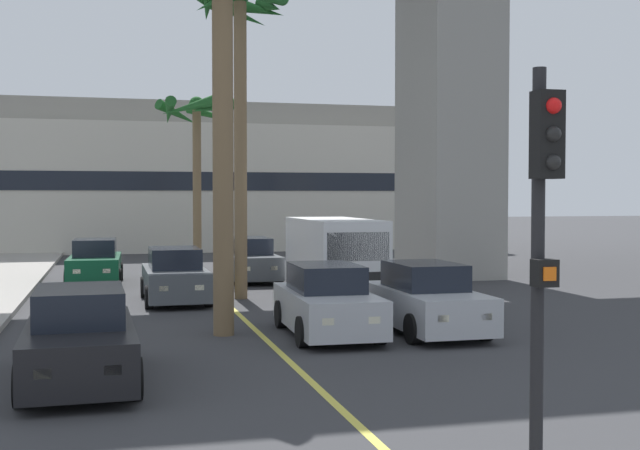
{
  "coord_description": "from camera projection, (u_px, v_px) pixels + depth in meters",
  "views": [
    {
      "loc": [
        -3.17,
        1.6,
        3.07
      ],
      "look_at": [
        0.0,
        14.0,
        2.61
      ],
      "focal_mm": 45.85,
      "sensor_mm": 36.0,
      "label": 1
    }
  ],
  "objects": [
    {
      "name": "lane_stripe_center",
      "position": [
        231.0,
        307.0,
        22.58
      ],
      "size": [
        0.14,
        56.0,
        0.01
      ],
      "primitive_type": "cube",
      "color": "#DBCC4C",
      "rests_on": "ground"
    },
    {
      "name": "pier_building_backdrop",
      "position": [
        168.0,
        179.0,
        47.16
      ],
      "size": [
        34.43,
        8.04,
        8.19
      ],
      "color": "beige",
      "rests_on": "ground"
    },
    {
      "name": "car_queue_front",
      "position": [
        426.0,
        300.0,
        18.33
      ],
      "size": [
        1.84,
        4.1,
        1.56
      ],
      "color": "#B7BABF",
      "rests_on": "ground"
    },
    {
      "name": "car_queue_second",
      "position": [
        95.0,
        263.0,
        28.39
      ],
      "size": [
        1.94,
        4.15,
        1.56
      ],
      "color": "#0C4728",
      "rests_on": "ground"
    },
    {
      "name": "car_queue_third",
      "position": [
        250.0,
        261.0,
        29.39
      ],
      "size": [
        1.87,
        4.12,
        1.56
      ],
      "color": "#4C5156",
      "rests_on": "ground"
    },
    {
      "name": "car_queue_fourth",
      "position": [
        175.0,
        277.0,
        23.56
      ],
      "size": [
        1.86,
        4.12,
        1.56
      ],
      "color": "#4C5156",
      "rests_on": "ground"
    },
    {
      "name": "car_queue_fifth",
      "position": [
        327.0,
        303.0,
        17.93
      ],
      "size": [
        1.92,
        4.15,
        1.56
      ],
      "color": "#B7BABF",
      "rests_on": "ground"
    },
    {
      "name": "car_queue_sixth",
      "position": [
        80.0,
        340.0,
        13.3
      ],
      "size": [
        1.92,
        4.14,
        1.56
      ],
      "color": "black",
      "rests_on": "ground"
    },
    {
      "name": "delivery_van",
      "position": [
        334.0,
        254.0,
        25.1
      ],
      "size": [
        2.19,
        5.26,
        2.36
      ],
      "color": "white",
      "rests_on": "ground"
    },
    {
      "name": "traffic_light_median_near",
      "position": [
        542.0,
        237.0,
        7.15
      ],
      "size": [
        0.24,
        0.37,
        4.2
      ],
      "color": "black",
      "rests_on": "ground"
    },
    {
      "name": "palm_tree_near_median",
      "position": [
        241.0,
        46.0,
        24.08
      ],
      "size": [
        3.03,
        3.01,
        9.31
      ],
      "color": "brown",
      "rests_on": "ground"
    },
    {
      "name": "palm_tree_mid_median",
      "position": [
        197.0,
        128.0,
        32.57
      ],
      "size": [
        3.33,
        3.38,
        7.03
      ],
      "color": "brown",
      "rests_on": "ground"
    },
    {
      "name": "palm_tree_far_median",
      "position": [
        222.0,
        31.0,
        17.74
      ],
      "size": [
        2.96,
        2.93,
        8.6
      ],
      "color": "brown",
      "rests_on": "ground"
    }
  ]
}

